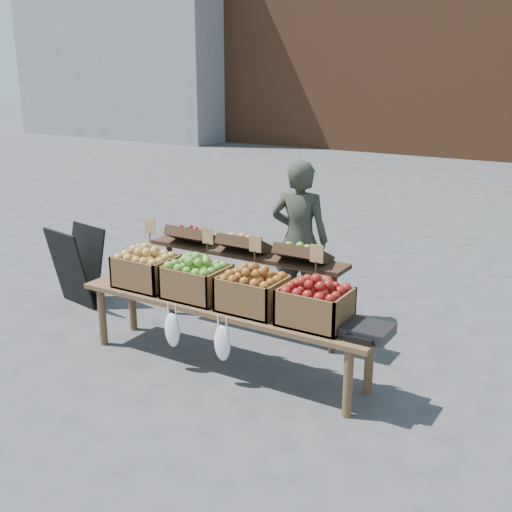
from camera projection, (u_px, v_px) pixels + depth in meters
The scene contains 11 objects.
ground at pixel (345, 368), 5.39m from camera, with size 80.00×80.00×0.00m, color #444446.
grey_building at pixel (127, 32), 22.00m from camera, with size 8.00×3.00×7.00m, color gray.
vendor at pixel (299, 239), 6.33m from camera, with size 0.58×0.38×1.59m, color #303227.
chalkboard_sign at pixel (77, 266), 6.73m from camera, with size 0.56×0.31×0.84m, color black, non-canonical shape.
back_table at pixel (245, 280), 5.99m from camera, with size 2.10×0.44×1.04m, color #332014, non-canonical shape.
display_bench at pixel (225, 335), 5.34m from camera, with size 2.70×0.56×0.57m, color brown, non-canonical shape.
crate_golden_apples at pixel (146, 271), 5.63m from camera, with size 0.50×0.40×0.28m, color gold, non-canonical shape.
crate_russet_pears at pixel (197, 282), 5.36m from camera, with size 0.50×0.40×0.28m, color #518129, non-canonical shape.
crate_red_apples at pixel (253, 294), 5.09m from camera, with size 0.50×0.40×0.28m, color #945710, non-canonical shape.
crate_green_apples at pixel (315, 307), 4.81m from camera, with size 0.50×0.40×0.28m, color maroon, non-canonical shape.
weighing_scale at pixel (368, 331), 4.63m from camera, with size 0.34×0.30×0.08m, color black.
Camera 1 is at (1.91, -4.57, 2.46)m, focal length 45.00 mm.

